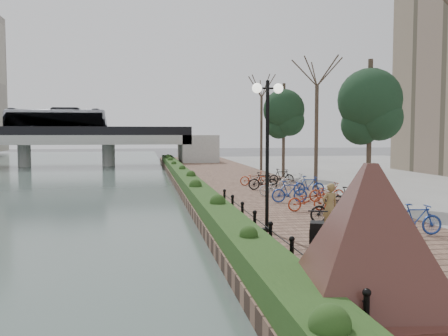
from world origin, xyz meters
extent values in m
plane|color=#59595B|center=(0.00, 0.00, 0.00)|extent=(220.00, 220.00, 0.00)
cube|color=brown|center=(4.00, 17.50, 0.25)|extent=(8.00, 75.00, 0.50)
cube|color=#1F3D16|center=(0.60, 20.00, 0.80)|extent=(1.10, 56.00, 0.60)
cylinder|color=black|center=(1.40, -5.00, 0.85)|extent=(0.10, 0.10, 0.70)
cylinder|color=black|center=(1.40, -3.00, 0.85)|extent=(0.10, 0.10, 0.70)
cylinder|color=black|center=(1.40, -1.00, 0.85)|extent=(0.10, 0.10, 0.70)
cylinder|color=black|center=(1.40, 1.00, 0.85)|extent=(0.10, 0.10, 0.70)
cylinder|color=black|center=(1.40, 3.00, 0.85)|extent=(0.10, 0.10, 0.70)
cylinder|color=black|center=(1.40, 5.00, 0.85)|extent=(0.10, 0.10, 0.70)
cylinder|color=black|center=(1.40, 7.00, 0.85)|extent=(0.10, 0.10, 0.70)
cylinder|color=black|center=(1.40, 9.00, 0.85)|extent=(0.10, 0.10, 0.70)
cube|color=#46261E|center=(1.99, -3.83, 0.60)|extent=(3.24, 3.24, 0.19)
pyramid|color=#46261E|center=(1.99, -3.83, 1.93)|extent=(5.08, 5.08, 2.48)
cylinder|color=black|center=(1.93, 3.54, 2.94)|extent=(0.12, 0.12, 4.89)
cylinder|color=black|center=(1.93, 3.54, 5.14)|extent=(0.70, 0.06, 0.06)
sphere|color=white|center=(1.58, 3.54, 5.14)|extent=(0.32, 0.32, 0.32)
sphere|color=white|center=(2.28, 3.54, 5.14)|extent=(0.32, 0.32, 0.32)
imported|color=olive|center=(4.00, 3.34, 1.28)|extent=(0.63, 0.48, 1.57)
imported|color=#ACADB1|center=(4.60, 2.16, 0.95)|extent=(0.60, 1.71, 0.90)
imported|color=black|center=(4.60, 4.76, 1.00)|extent=(0.47, 1.66, 1.00)
imported|color=#9C3216|center=(4.60, 7.36, 0.95)|extent=(0.60, 1.72, 0.90)
imported|color=navy|center=(4.60, 9.96, 1.00)|extent=(0.47, 1.66, 1.00)
imported|color=#ACADB1|center=(4.60, 12.56, 0.95)|extent=(0.60, 1.71, 0.90)
imported|color=black|center=(4.60, 15.16, 1.00)|extent=(0.47, 1.66, 1.00)
imported|color=#9C3216|center=(4.60, 17.76, 0.95)|extent=(0.60, 1.72, 0.90)
imported|color=navy|center=(6.40, 2.16, 1.00)|extent=(0.47, 1.66, 1.00)
imported|color=#ACADB1|center=(6.40, 4.76, 0.95)|extent=(0.60, 1.71, 0.90)
imported|color=black|center=(6.40, 7.36, 1.00)|extent=(0.47, 1.66, 1.00)
imported|color=#9C3216|center=(6.40, 9.96, 0.95)|extent=(0.60, 1.71, 0.90)
imported|color=navy|center=(6.40, 12.56, 1.00)|extent=(0.47, 1.66, 1.00)
imported|color=#ACADB1|center=(6.40, 15.16, 0.95)|extent=(0.60, 1.72, 0.90)
imported|color=black|center=(6.40, 17.76, 1.00)|extent=(0.47, 1.66, 1.00)
cube|color=#A6A6A1|center=(-15.00, 45.00, 3.00)|extent=(36.00, 8.00, 1.00)
cube|color=black|center=(-15.00, 41.10, 3.95)|extent=(36.00, 0.15, 0.90)
cube|color=black|center=(-15.00, 48.90, 3.95)|extent=(36.00, 0.15, 0.90)
cylinder|color=#A6A6A1|center=(-15.00, 45.00, 1.25)|extent=(1.40, 1.40, 2.50)
cylinder|color=#A6A6A1|center=(-6.00, 45.00, 1.25)|extent=(1.40, 1.40, 2.50)
imported|color=silver|center=(-11.52, 45.00, 5.00)|extent=(2.52, 10.77, 3.00)
camera|label=1|loc=(-1.99, -12.16, 3.70)|focal=40.00mm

